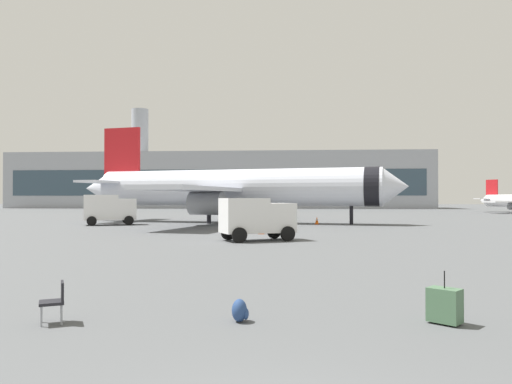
# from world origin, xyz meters

# --- Properties ---
(airplane_at_gate) EXTENTS (35.53, 32.29, 10.50)m
(airplane_at_gate) POSITION_xyz_m (-6.13, 46.49, 3.66)
(airplane_at_gate) COLOR silver
(airplane_at_gate) RESTS_ON ground
(service_truck) EXTENTS (5.28, 4.00, 2.90)m
(service_truck) POSITION_xyz_m (-17.55, 41.43, 1.61)
(service_truck) COLOR white
(service_truck) RESTS_ON ground
(cargo_van) EXTENTS (4.83, 3.80, 2.60)m
(cargo_van) POSITION_xyz_m (-2.13, 25.24, 1.45)
(cargo_van) COLOR white
(cargo_van) RESTS_ON ground
(safety_cone_near) EXTENTS (0.44, 0.44, 0.77)m
(safety_cone_near) POSITION_xyz_m (2.48, 44.13, 0.38)
(safety_cone_near) COLOR #F2590C
(safety_cone_near) RESTS_ON ground
(safety_cone_mid) EXTENTS (0.44, 0.44, 0.75)m
(safety_cone_mid) POSITION_xyz_m (-2.18, 30.68, 0.37)
(safety_cone_mid) COLOR #F2590C
(safety_cone_mid) RESTS_ON ground
(safety_cone_far) EXTENTS (0.44, 0.44, 0.77)m
(safety_cone_far) POSITION_xyz_m (-6.57, 52.07, 0.38)
(safety_cone_far) COLOR #F2590C
(safety_cone_far) RESTS_ON ground
(safety_cone_outer) EXTENTS (0.44, 0.44, 0.71)m
(safety_cone_outer) POSITION_xyz_m (-3.51, 28.09, 0.35)
(safety_cone_outer) COLOR #F2590C
(safety_cone_outer) RESTS_ON ground
(rolling_suitcase) EXTENTS (0.75, 0.72, 1.10)m
(rolling_suitcase) POSITION_xyz_m (3.18, 5.86, 0.39)
(rolling_suitcase) COLOR #476B4C
(rolling_suitcase) RESTS_ON ground
(traveller_backpack) EXTENTS (0.36, 0.40, 0.48)m
(traveller_backpack) POSITION_xyz_m (-1.07, 5.73, 0.23)
(traveller_backpack) COLOR navy
(traveller_backpack) RESTS_ON ground
(gate_chair) EXTENTS (0.65, 0.65, 0.86)m
(gate_chair) POSITION_xyz_m (-4.89, 5.32, 0.50)
(gate_chair) COLOR black
(gate_chair) RESTS_ON ground
(terminal_building) EXTENTS (106.40, 18.23, 26.03)m
(terminal_building) POSITION_xyz_m (-19.16, 121.90, 7.12)
(terminal_building) COLOR #9EA3AD
(terminal_building) RESTS_ON ground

